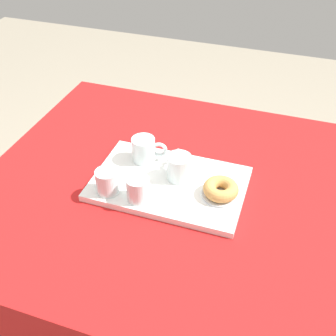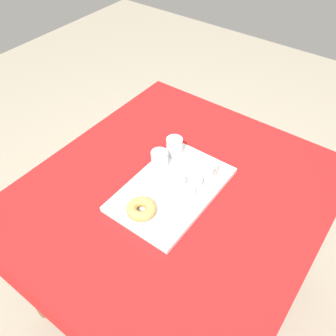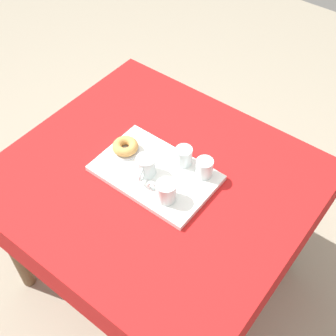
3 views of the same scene
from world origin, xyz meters
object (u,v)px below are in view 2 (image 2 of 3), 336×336
Objects in this scene: dining_table at (175,207)px; tea_mug_left at (175,187)px; donut_plate_left at (142,213)px; sugar_donut_left at (141,209)px; water_glass_near at (160,160)px; water_glass_far at (174,147)px; serving_tray at (172,189)px; tea_mug_right at (206,172)px.

tea_mug_left is (-0.03, -0.02, 0.15)m from dining_table.
sugar_donut_left reaches higher than donut_plate_left.
water_glass_near and water_glass_far have the same top height.
serving_tray is 0.13m from water_glass_near.
tea_mug_right is at bearing -18.23° from sugar_donut_left.
dining_table is 0.24m from water_glass_far.
tea_mug_right is at bearing -20.27° from tea_mug_left.
water_glass_near is (0.08, 0.13, -0.00)m from tea_mug_left.
tea_mug_left is at bearing -16.25° from donut_plate_left.
tea_mug_left is 0.14m from tea_mug_right.
tea_mug_right reaches higher than sugar_donut_left.
sugar_donut_left is (-0.22, -0.09, -0.01)m from water_glass_near.
donut_plate_left is at bearing 163.75° from tea_mug_left.
water_glass_near reaches higher than sugar_donut_left.
tea_mug_left is at bearing -128.41° from serving_tray.
serving_tray is 0.17m from donut_plate_left.
water_glass_far is at bearing 15.67° from donut_plate_left.
dining_table is 0.20m from tea_mug_right.
sugar_donut_left is (-0.16, 0.01, 0.04)m from serving_tray.
water_glass_near is at bearing 22.19° from sugar_donut_left.
tea_mug_right reaches higher than serving_tray.
dining_table is 11.19× the size of sugar_donut_left.
sugar_donut_left is at bearing -164.33° from water_glass_far.
tea_mug_right is (0.11, -0.08, 0.05)m from serving_tray.
dining_table is at bearing 147.14° from tea_mug_right.
tea_mug_right reaches higher than water_glass_far.
tea_mug_left is 0.22m from water_glass_far.
donut_plate_left is at bearing 0.00° from sugar_donut_left.
donut_plate_left is 0.02m from sugar_donut_left.
dining_table is at bearing 32.87° from tea_mug_left.
donut_plate_left is at bearing 172.38° from dining_table.
tea_mug_right is at bearing -104.43° from water_glass_far.
serving_tray is at bearing 144.99° from tea_mug_right.
water_glass_near is at bearing 58.20° from tea_mug_left.
tea_mug_left reaches higher than water_glass_near.
tea_mug_left reaches higher than sugar_donut_left.
tea_mug_right reaches higher than water_glass_near.
tea_mug_right is (0.13, -0.05, 0.00)m from tea_mug_left.
water_glass_far reaches higher than sugar_donut_left.
tea_mug_right is 1.09× the size of sugar_donut_left.
donut_plate_left is (-0.17, 0.02, 0.12)m from dining_table.
water_glass_far is at bearing 33.15° from serving_tray.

